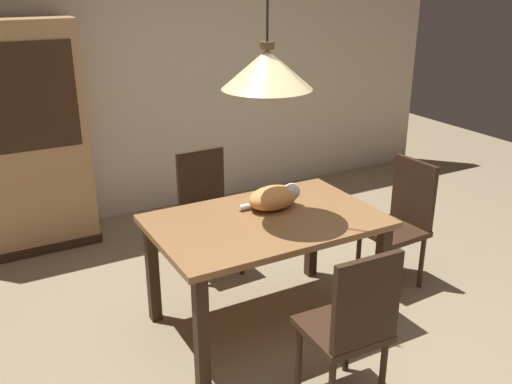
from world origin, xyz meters
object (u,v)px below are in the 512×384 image
chair_near_front (352,323)px  pendant_lamp (267,69)px  chair_right_side (401,218)px  cat_sleeping (275,197)px  chair_far_back (208,206)px  dining_table (266,233)px  hutch_bookcase (14,145)px

chair_near_front → pendant_lamp: (0.00, 0.88, 1.15)m
chair_right_side → cat_sleeping: size_ratio=2.38×
chair_far_back → chair_right_side: size_ratio=1.00×
chair_far_back → chair_right_side: same height
chair_right_side → cat_sleeping: chair_right_side is taller
chair_far_back → pendant_lamp: size_ratio=0.72×
chair_near_front → cat_sleeping: bearing=82.5°
dining_table → chair_near_front: size_ratio=1.51×
dining_table → chair_right_side: size_ratio=1.51×
chair_far_back → chair_right_side: 1.43m
chair_far_back → hutch_bookcase: (-1.18, 1.06, 0.38)m
pendant_lamp → hutch_bookcase: bearing=121.5°
dining_table → pendant_lamp: (-0.00, 0.00, 1.01)m
chair_right_side → hutch_bookcase: hutch_bookcase is taller
chair_right_side → cat_sleeping: (-1.00, 0.11, 0.32)m
dining_table → chair_right_side: (1.13, 0.00, -0.14)m
cat_sleeping → chair_far_back: bearing=99.8°
pendant_lamp → hutch_bookcase: size_ratio=0.70×
chair_far_back → chair_right_side: (1.13, -0.87, 0.00)m
chair_far_back → chair_near_front: (0.00, -1.76, 0.00)m
cat_sleeping → pendant_lamp: (-0.13, -0.11, 0.84)m
dining_table → chair_right_side: chair_right_side is taller
pendant_lamp → chair_near_front: bearing=-90.2°
chair_far_back → chair_near_front: bearing=-90.0°
chair_far_back → hutch_bookcase: bearing=138.2°
chair_far_back → pendant_lamp: bearing=-89.8°
pendant_lamp → hutch_bookcase: pendant_lamp is taller
cat_sleeping → pendant_lamp: pendant_lamp is taller
hutch_bookcase → cat_sleeping: bearing=-54.2°
chair_far_back → cat_sleeping: chair_far_back is taller
chair_far_back → pendant_lamp: pendant_lamp is taller
dining_table → pendant_lamp: bearing=135.0°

